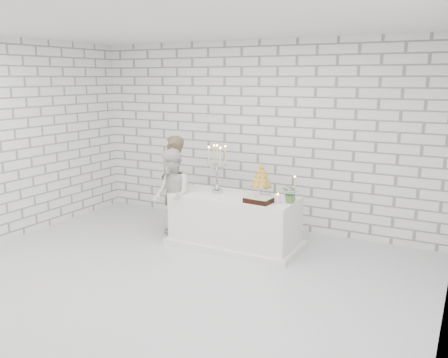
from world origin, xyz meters
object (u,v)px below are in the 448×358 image
at_px(bride, 171,196).
at_px(candelabra, 217,169).
at_px(cake_table, 235,221).
at_px(croquembouche, 261,180).
at_px(groom, 173,183).

distance_m(bride, candelabra, 0.79).
distance_m(cake_table, croquembouche, 0.72).
bearing_deg(bride, cake_table, 61.23).
relative_size(groom, bride, 1.09).
distance_m(groom, bride, 0.56).
xyz_separation_m(bride, candelabra, (0.60, 0.31, 0.41)).
height_order(candelabra, croquembouche, candelabra).
bearing_deg(bride, groom, 165.69).
relative_size(groom, croquembouche, 3.19).
bearing_deg(cake_table, bride, -163.45).
bearing_deg(candelabra, bride, -152.60).
distance_m(bride, croquembouche, 1.36).
xyz_separation_m(groom, candelabra, (0.89, -0.17, 0.35)).
height_order(cake_table, candelabra, candelabra).
bearing_deg(groom, cake_table, 67.00).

